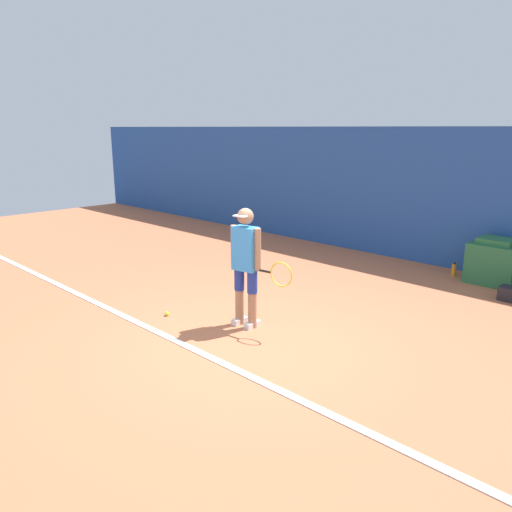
{
  "coord_description": "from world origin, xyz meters",
  "views": [
    {
      "loc": [
        4.24,
        -4.16,
        2.67
      ],
      "look_at": [
        -0.38,
        0.58,
        0.96
      ],
      "focal_mm": 35.0,
      "sensor_mm": 36.0,
      "label": 1
    }
  ],
  "objects_px": {
    "tennis_ball": "(167,314)",
    "water_bottle": "(454,270)",
    "tennis_player": "(246,262)",
    "covered_chair": "(494,262)"
  },
  "relations": [
    {
      "from": "tennis_player",
      "to": "covered_chair",
      "type": "height_order",
      "value": "tennis_player"
    },
    {
      "from": "covered_chair",
      "to": "water_bottle",
      "type": "relative_size",
      "value": 3.19
    },
    {
      "from": "tennis_ball",
      "to": "covered_chair",
      "type": "xyz_separation_m",
      "value": [
        2.81,
        4.97,
        0.35
      ]
    },
    {
      "from": "tennis_player",
      "to": "covered_chair",
      "type": "distance_m",
      "value": 4.77
    },
    {
      "from": "tennis_player",
      "to": "water_bottle",
      "type": "bearing_deg",
      "value": 67.91
    },
    {
      "from": "tennis_ball",
      "to": "water_bottle",
      "type": "distance_m",
      "value": 5.35
    },
    {
      "from": "tennis_ball",
      "to": "water_bottle",
      "type": "relative_size",
      "value": 0.27
    },
    {
      "from": "tennis_ball",
      "to": "covered_chair",
      "type": "height_order",
      "value": "covered_chair"
    },
    {
      "from": "covered_chair",
      "to": "tennis_player",
      "type": "bearing_deg",
      "value": -111.18
    },
    {
      "from": "tennis_player",
      "to": "covered_chair",
      "type": "relative_size",
      "value": 2.04
    }
  ]
}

